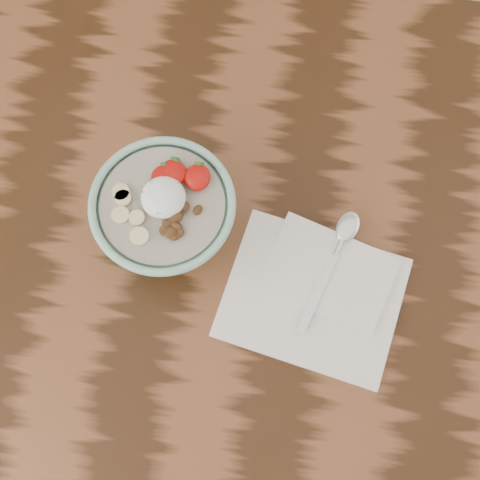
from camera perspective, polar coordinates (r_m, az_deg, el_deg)
The scene contains 4 objects.
table at distance 110.36cm, azimuth 4.63°, elevation -0.69°, with size 160.00×90.00×75.00cm.
breakfast_bowl at distance 95.24cm, azimuth -6.37°, elevation 2.25°, with size 20.22×20.22×13.76cm.
napkin at distance 98.61cm, azimuth 6.50°, elevation -4.46°, with size 28.20×24.57×1.54cm.
spoon at distance 99.60cm, azimuth 8.56°, elevation -0.25°, with size 8.07×19.73×1.05cm.
Camera 1 is at (-4.38, -31.71, 171.32)cm, focal length 50.00 mm.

